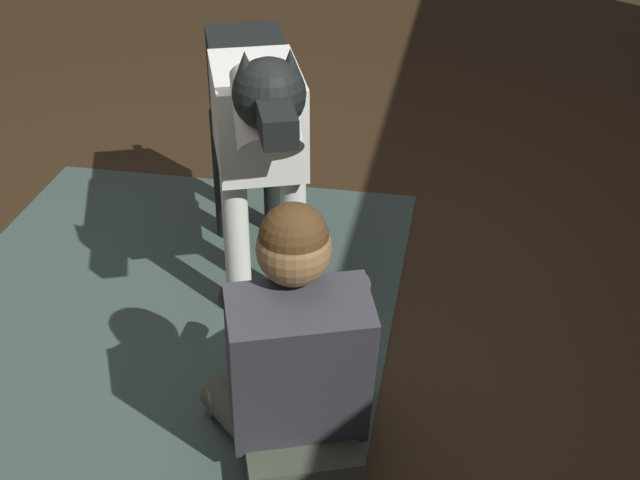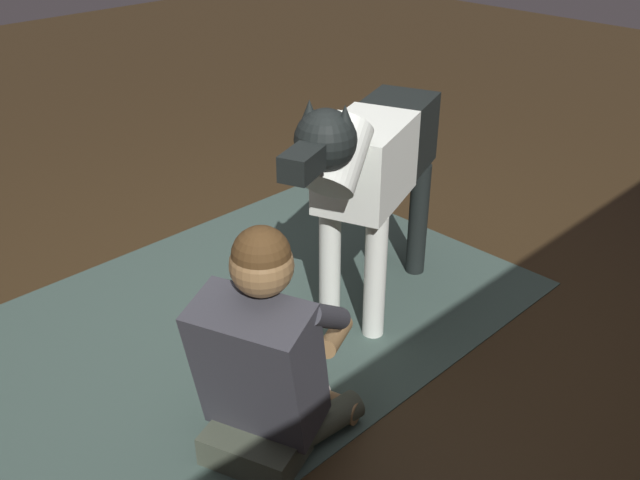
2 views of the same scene
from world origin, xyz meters
name	(u,v)px [view 2 (image 2 of 2)]	position (x,y,z in m)	size (l,w,h in m)	color
ground_plane	(284,319)	(0.00, 0.00, 0.00)	(14.19, 14.19, 0.00)	#332414
area_rug	(246,315)	(0.11, -0.14, 0.00)	(2.59, 1.78, 0.01)	#394C45
person_sitting_on_floor	(266,361)	(0.55, 0.53, 0.36)	(0.74, 0.61, 0.88)	#43493B
large_dog	(371,165)	(-0.34, 0.20, 0.73)	(1.35, 0.62, 1.13)	silver
hot_dog_on_plate	(302,389)	(0.30, 0.43, 0.03)	(0.23, 0.23, 0.06)	silver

